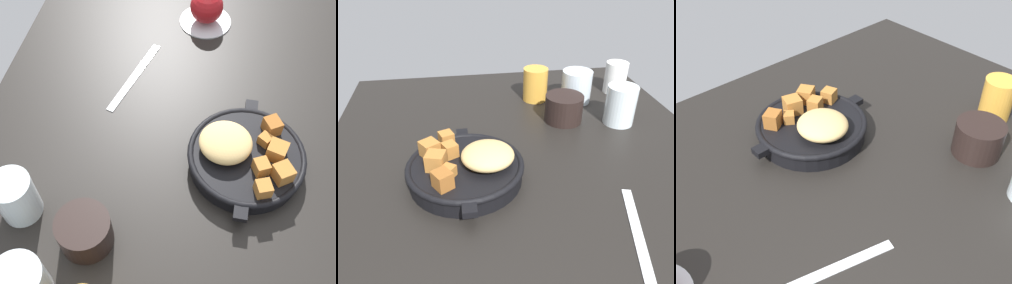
# 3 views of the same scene
# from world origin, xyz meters

# --- Properties ---
(ground_plane) EXTENTS (1.08, 0.83, 0.02)m
(ground_plane) POSITION_xyz_m (0.00, 0.00, -0.01)
(ground_plane) COLOR black
(cast_iron_skillet) EXTENTS (0.26, 0.22, 0.07)m
(cast_iron_skillet) POSITION_xyz_m (-0.01, -0.12, 0.03)
(cast_iron_skillet) COLOR black
(cast_iron_skillet) RESTS_ON ground_plane
(butter_knife) EXTENTS (0.21, 0.07, 0.00)m
(butter_knife) POSITION_xyz_m (0.17, 0.13, 0.00)
(butter_knife) COLOR silver
(butter_knife) RESTS_ON ground_plane
(coffee_mug_dark) EXTENTS (0.09, 0.09, 0.06)m
(coffee_mug_dark) POSITION_xyz_m (-0.20, 0.13, 0.03)
(coffee_mug_dark) COLOR black
(coffee_mug_dark) RESTS_ON ground_plane
(juice_glass_amber) EXTENTS (0.06, 0.06, 0.09)m
(juice_glass_amber) POSITION_xyz_m (-0.33, 0.09, 0.04)
(juice_glass_amber) COLOR gold
(juice_glass_amber) RESTS_ON ground_plane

